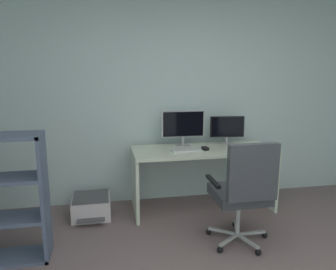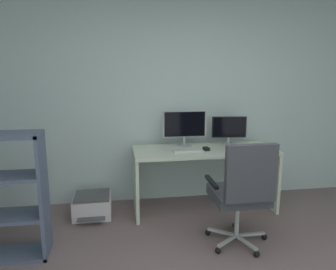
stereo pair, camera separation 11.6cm
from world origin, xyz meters
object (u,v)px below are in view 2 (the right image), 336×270
(monitor_secondary, at_px, (229,129))
(office_chair, at_px, (242,190))
(desk, at_px, (204,164))
(printer, at_px, (92,205))
(keyboard, at_px, (187,150))
(computer_mouse, at_px, (206,149))
(monitor_main, at_px, (185,125))

(monitor_secondary, distance_m, office_chair, 1.20)
(desk, bearing_deg, monitor_secondary, 26.42)
(desk, height_order, printer, desk)
(monitor_secondary, height_order, printer, monitor_secondary)
(office_chair, bearing_deg, printer, 146.70)
(monitor_secondary, xyz_separation_m, keyboard, (-0.58, -0.26, -0.19))
(keyboard, bearing_deg, printer, 170.18)
(desk, bearing_deg, office_chair, -82.71)
(keyboard, xyz_separation_m, office_chair, (0.34, -0.85, -0.18))
(desk, xyz_separation_m, computer_mouse, (0.00, -0.07, 0.21))
(monitor_main, xyz_separation_m, computer_mouse, (0.21, -0.25, -0.24))
(office_chair, bearing_deg, desk, 97.29)
(monitor_main, xyz_separation_m, printer, (-1.13, -0.16, -0.89))
(office_chair, height_order, printer, office_chair)
(monitor_main, bearing_deg, printer, -172.11)
(computer_mouse, bearing_deg, monitor_secondary, 30.62)
(computer_mouse, bearing_deg, keyboard, -180.00)
(monitor_secondary, height_order, computer_mouse, monitor_secondary)
(monitor_main, xyz_separation_m, office_chair, (0.32, -1.11, -0.43))
(desk, relative_size, computer_mouse, 16.84)
(desk, xyz_separation_m, office_chair, (0.12, -0.93, 0.02))
(monitor_main, bearing_deg, keyboard, -94.59)
(monitor_main, height_order, monitor_secondary, monitor_main)
(monitor_secondary, xyz_separation_m, office_chair, (-0.24, -1.11, -0.37))
(desk, relative_size, monitor_main, 3.16)
(monitor_secondary, bearing_deg, printer, -174.71)
(keyboard, bearing_deg, monitor_secondary, 19.68)
(monitor_secondary, bearing_deg, keyboard, -155.88)
(printer, bearing_deg, monitor_main, 7.89)
(desk, bearing_deg, printer, 179.08)
(monitor_main, height_order, printer, monitor_main)
(monitor_secondary, bearing_deg, office_chair, -102.15)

